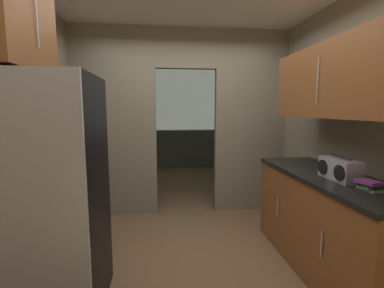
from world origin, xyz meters
TOP-DOWN VIEW (x-y plane):
  - ground at (0.00, 0.00)m, footprint 20.00×20.00m
  - kitchen_partition at (-0.01, 1.53)m, footprint 3.10×0.12m
  - adjoining_room_shell at (0.00, 3.68)m, footprint 3.10×3.31m
  - refrigerator at (-1.14, -0.37)m, footprint 0.72×0.75m
  - lower_cabinet_run at (1.23, -0.16)m, footprint 0.64×1.81m
  - upper_cabinet_counterside at (1.23, -0.16)m, footprint 0.36×1.63m
  - upper_cabinet_fridgeside at (-1.37, -0.27)m, footprint 0.36×0.79m
  - boombox at (1.20, -0.32)m, footprint 0.18×0.38m
  - book_stack at (1.22, -0.63)m, footprint 0.16×0.19m

SIDE VIEW (x-z plane):
  - ground at x=0.00m, z-range 0.00..0.00m
  - lower_cabinet_run at x=1.23m, z-range 0.00..0.94m
  - refrigerator at x=-1.14m, z-range 0.00..1.78m
  - book_stack at x=1.22m, z-range 0.94..1.01m
  - boombox at x=1.20m, z-range 0.92..1.13m
  - adjoining_room_shell at x=0.00m, z-range 0.00..2.68m
  - kitchen_partition at x=-0.01m, z-range 0.08..2.76m
  - upper_cabinet_counterside at x=1.23m, z-range 1.46..2.11m
  - upper_cabinet_fridgeside at x=-1.37m, z-range 1.81..2.66m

